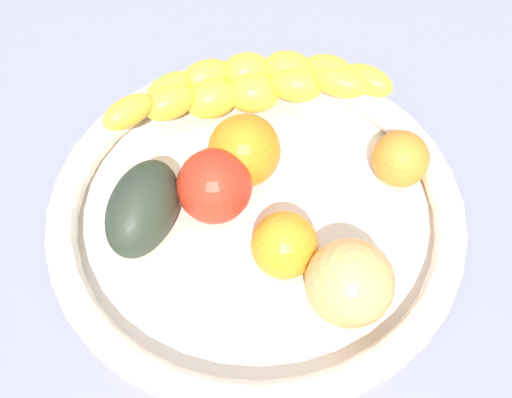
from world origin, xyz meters
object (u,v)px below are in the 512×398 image
at_px(peach_blush, 350,283).
at_px(tomato_red, 214,186).
at_px(avocado_dark, 143,208).
at_px(orange_mid_right, 401,159).
at_px(banana_draped_right, 233,96).
at_px(orange_mid_left, 244,151).
at_px(banana_draped_left, 267,75).
at_px(orange_front, 285,245).
at_px(fruit_bowl, 256,217).

height_order(peach_blush, tomato_red, peach_blush).
bearing_deg(avocado_dark, orange_mid_right, 57.63).
bearing_deg(banana_draped_right, tomato_red, -54.18).
xyz_separation_m(orange_mid_left, orange_mid_right, (0.10, 0.09, -0.01)).
bearing_deg(peach_blush, orange_mid_left, 165.83).
relative_size(banana_draped_left, orange_mid_right, 3.56).
bearing_deg(banana_draped_right, orange_front, -30.50).
height_order(orange_mid_right, peach_blush, peach_blush).
bearing_deg(peach_blush, orange_front, -174.24).
bearing_deg(orange_mid_right, fruit_bowl, -116.19).
distance_m(banana_draped_left, orange_front, 0.19).
relative_size(banana_draped_right, orange_mid_right, 4.04).
bearing_deg(banana_draped_left, peach_blush, -31.18).
height_order(avocado_dark, peach_blush, peach_blush).
relative_size(fruit_bowl, avocado_dark, 3.88).
bearing_deg(banana_draped_left, avocado_dark, -80.39).
xyz_separation_m(banana_draped_left, avocado_dark, (0.03, -0.19, -0.00)).
bearing_deg(tomato_red, orange_mid_left, 100.77).
relative_size(fruit_bowl, banana_draped_right, 1.74).
xyz_separation_m(avocado_dark, peach_blush, (0.17, 0.06, 0.01)).
distance_m(avocado_dark, peach_blush, 0.18).
height_order(fruit_bowl, peach_blush, peach_blush).
distance_m(banana_draped_left, banana_draped_right, 0.05).
height_order(banana_draped_left, peach_blush, peach_blush).
bearing_deg(orange_front, avocado_dark, -153.04).
bearing_deg(banana_draped_right, peach_blush, -20.75).
bearing_deg(fruit_bowl, orange_mid_right, 63.81).
bearing_deg(banana_draped_right, fruit_bowl, -35.69).
height_order(orange_front, peach_blush, peach_blush).
height_order(fruit_bowl, orange_mid_left, orange_mid_left).
relative_size(banana_draped_right, orange_front, 3.72).
bearing_deg(fruit_bowl, orange_front, -18.34).
height_order(orange_front, avocado_dark, avocado_dark).
height_order(fruit_bowl, banana_draped_left, banana_draped_left).
distance_m(banana_draped_right, avocado_dark, 0.14).
distance_m(fruit_bowl, peach_blush, 0.11).
distance_m(orange_front, peach_blush, 0.06).
bearing_deg(tomato_red, orange_mid_right, 55.95).
bearing_deg(orange_mid_left, peach_blush, -14.17).
distance_m(banana_draped_left, avocado_dark, 0.19).
bearing_deg(tomato_red, fruit_bowl, 25.91).
xyz_separation_m(banana_draped_left, banana_draped_right, (0.00, -0.05, 0.01)).
distance_m(fruit_bowl, banana_draped_left, 0.15).
relative_size(orange_front, tomato_red, 0.86).
distance_m(banana_draped_left, tomato_red, 0.14).
bearing_deg(tomato_red, avocado_dark, -117.87).
bearing_deg(peach_blush, fruit_bowl, 175.07).
relative_size(orange_mid_left, tomato_red, 1.00).
xyz_separation_m(orange_mid_left, avocado_dark, (-0.02, -0.10, -0.00)).
xyz_separation_m(fruit_bowl, orange_mid_right, (0.06, 0.12, 0.02)).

